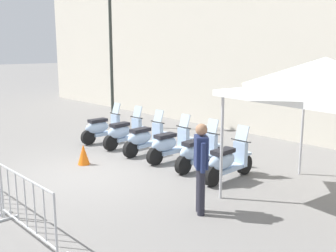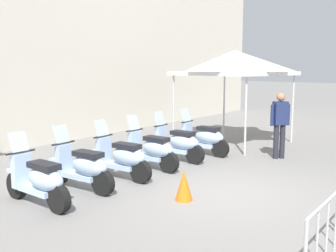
# 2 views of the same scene
# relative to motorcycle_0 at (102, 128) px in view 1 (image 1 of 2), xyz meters

# --- Properties ---
(ground_plane) EXTENTS (120.00, 120.00, 0.00)m
(ground_plane) POSITION_rel_motorcycle_0_xyz_m (2.84, -1.90, -0.45)
(ground_plane) COLOR slate
(motorcycle_0) EXTENTS (0.58, 1.73, 1.24)m
(motorcycle_0) POSITION_rel_motorcycle_0_xyz_m (0.00, 0.00, 0.00)
(motorcycle_0) COLOR black
(motorcycle_0) RESTS_ON ground
(motorcycle_1) EXTENTS (0.65, 1.72, 1.24)m
(motorcycle_1) POSITION_rel_motorcycle_0_xyz_m (1.02, 0.23, 0.00)
(motorcycle_1) COLOR black
(motorcycle_1) RESTS_ON ground
(motorcycle_2) EXTENTS (0.63, 1.72, 1.24)m
(motorcycle_2) POSITION_rel_motorcycle_0_xyz_m (2.05, 0.32, 0.00)
(motorcycle_2) COLOR black
(motorcycle_2) RESTS_ON ground
(motorcycle_3) EXTENTS (0.58, 1.73, 1.24)m
(motorcycle_3) POSITION_rel_motorcycle_0_xyz_m (3.07, 0.47, 0.00)
(motorcycle_3) COLOR black
(motorcycle_3) RESTS_ON ground
(motorcycle_4) EXTENTS (0.63, 1.72, 1.24)m
(motorcycle_4) POSITION_rel_motorcycle_0_xyz_m (4.10, 0.59, 0.00)
(motorcycle_4) COLOR black
(motorcycle_4) RESTS_ON ground
(motorcycle_5) EXTENTS (0.62, 1.72, 1.24)m
(motorcycle_5) POSITION_rel_motorcycle_0_xyz_m (5.14, 0.60, 0.00)
(motorcycle_5) COLOR black
(motorcycle_5) RESTS_ON ground
(barrier_segment_2) EXTENTS (2.03, 0.67, 1.07)m
(barrier_segment_2) POSITION_rel_motorcycle_0_xyz_m (5.26, -4.07, 0.07)
(barrier_segment_2) COLOR #B2B5B7
(barrier_segment_2) RESTS_ON ground
(street_lamp) EXTENTS (0.36, 0.36, 5.41)m
(street_lamp) POSITION_rel_motorcycle_0_xyz_m (-2.11, 1.53, 2.84)
(street_lamp) COLOR #2D332D
(street_lamp) RESTS_ON ground
(officer_near_row_end) EXTENTS (0.48, 0.38, 1.73)m
(officer_near_row_end) POSITION_rel_motorcycle_0_xyz_m (6.19, -1.12, 0.53)
(officer_near_row_end) COLOR #23232D
(officer_near_row_end) RESTS_ON ground
(canopy_tent) EXTENTS (2.96, 2.96, 2.91)m
(canopy_tent) POSITION_rel_motorcycle_0_xyz_m (7.19, 1.05, 2.06)
(canopy_tent) COLOR silver
(canopy_tent) RESTS_ON ground
(traffic_cone) EXTENTS (0.32, 0.32, 0.55)m
(traffic_cone) POSITION_rel_motorcycle_0_xyz_m (1.96, -1.57, -0.18)
(traffic_cone) COLOR orange
(traffic_cone) RESTS_ON ground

